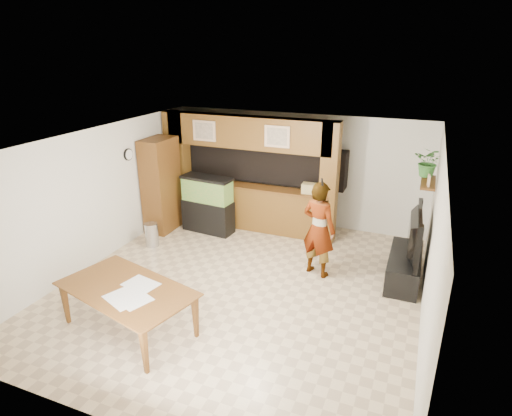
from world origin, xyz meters
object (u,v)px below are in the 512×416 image
at_px(television, 409,233).
at_px(person, 319,229).
at_px(pantry_cabinet, 161,185).
at_px(aquarium, 208,205).
at_px(dining_table, 127,310).

bearing_deg(television, person, 101.14).
relative_size(pantry_cabinet, aquarium, 1.64).
bearing_deg(person, aquarium, -0.99).
xyz_separation_m(aquarium, person, (2.80, -0.99, 0.27)).
bearing_deg(dining_table, pantry_cabinet, 129.94).
xyz_separation_m(television, person, (-1.53, -0.37, -0.03)).
bearing_deg(dining_table, person, 66.13).
height_order(pantry_cabinet, person, pantry_cabinet).
bearing_deg(person, pantry_cabinet, 7.77).
bearing_deg(dining_table, television, 54.63).
xyz_separation_m(pantry_cabinet, television, (5.35, -0.36, -0.13)).
bearing_deg(person, television, -147.94).
bearing_deg(aquarium, pantry_cabinet, -160.11).
bearing_deg(television, dining_table, 127.61).
bearing_deg(pantry_cabinet, television, -3.83).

